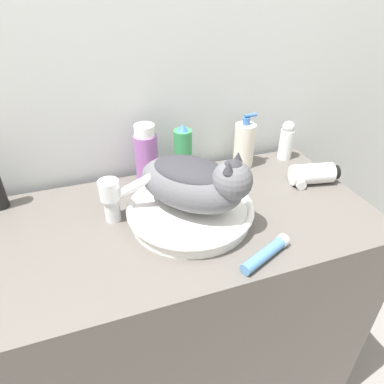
# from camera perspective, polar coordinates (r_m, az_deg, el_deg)

# --- Properties ---
(wall_back) EXTENTS (8.00, 0.05, 2.40)m
(wall_back) POSITION_cam_1_polar(r_m,az_deg,el_deg) (1.15, -8.31, 17.76)
(wall_back) COLOR silver
(wall_back) RESTS_ON ground_plane
(vanity_counter) EXTENTS (1.17, 0.57, 0.90)m
(vanity_counter) POSITION_cam_1_polar(r_m,az_deg,el_deg) (1.31, -2.21, -20.26)
(vanity_counter) COLOR #56514C
(vanity_counter) RESTS_ON ground_plane
(sink_basin) EXTENTS (0.36, 0.36, 0.05)m
(sink_basin) POSITION_cam_1_polar(r_m,az_deg,el_deg) (0.97, -0.26, -3.14)
(sink_basin) COLOR white
(sink_basin) RESTS_ON vanity_counter
(cat) EXTENTS (0.33, 0.36, 0.18)m
(cat) POSITION_cam_1_polar(r_m,az_deg,el_deg) (0.91, 0.55, 1.88)
(cat) COLOR #56565B
(cat) RESTS_ON sink_basin
(faucet) EXTENTS (0.15, 0.08, 0.15)m
(faucet) POSITION_cam_1_polar(r_m,az_deg,el_deg) (0.96, -12.79, -0.72)
(faucet) COLOR silver
(faucet) RESTS_ON vanity_counter
(soap_pump_bottle) EXTENTS (0.07, 0.07, 0.19)m
(soap_pump_bottle) POSITION_cam_1_polar(r_m,az_deg,el_deg) (1.23, 8.70, 7.79)
(soap_pump_bottle) COLOR silver
(soap_pump_bottle) RESTS_ON vanity_counter
(deodorant_stick) EXTENTS (0.05, 0.05, 0.15)m
(deodorant_stick) POSITION_cam_1_polar(r_m,az_deg,el_deg) (1.32, 15.47, 8.33)
(deodorant_stick) COLOR silver
(deodorant_stick) RESTS_ON vanity_counter
(spray_bottle_trigger) EXTENTS (0.06, 0.06, 0.19)m
(spray_bottle_trigger) POSITION_cam_1_polar(r_m,az_deg,el_deg) (1.15, -1.50, 6.59)
(spray_bottle_trigger) COLOR #338C4C
(spray_bottle_trigger) RESTS_ON vanity_counter
(mouthwash_bottle) EXTENTS (0.07, 0.07, 0.20)m
(mouthwash_bottle) POSITION_cam_1_polar(r_m,az_deg,el_deg) (1.12, -7.59, 6.03)
(mouthwash_bottle) COLOR #93569E
(mouthwash_bottle) RESTS_ON vanity_counter
(cream_tube) EXTENTS (0.16, 0.09, 0.03)m
(cream_tube) POSITION_cam_1_polar(r_m,az_deg,el_deg) (0.87, 12.25, -9.98)
(cream_tube) COLOR #4C7FB2
(cream_tube) RESTS_ON vanity_counter
(hair_dryer) EXTENTS (0.17, 0.10, 0.07)m
(hair_dryer) POSITION_cam_1_polar(r_m,az_deg,el_deg) (1.20, 19.28, 2.79)
(hair_dryer) COLOR silver
(hair_dryer) RESTS_ON vanity_counter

